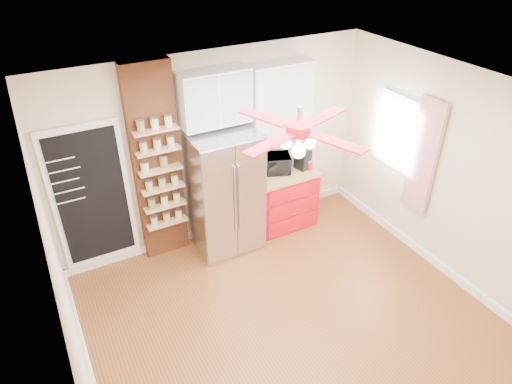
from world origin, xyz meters
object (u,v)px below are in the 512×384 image
toaster_oven (273,164)px  coffee_maker (303,159)px  ceiling_fan (299,130)px  red_cabinet (283,198)px  pantry_jar_oats (145,167)px  fridge (225,192)px  canister_left (309,165)px

toaster_oven → coffee_maker: 0.44m
ceiling_fan → toaster_oven: size_ratio=2.98×
red_cabinet → pantry_jar_oats: size_ratio=7.66×
fridge → red_cabinet: 1.06m
toaster_oven → coffee_maker: size_ratio=1.58×
red_cabinet → ceiling_fan: 2.75m
canister_left → ceiling_fan: bearing=-129.2°
ceiling_fan → pantry_jar_oats: bearing=120.1°
canister_left → pantry_jar_oats: pantry_jar_oats is taller
ceiling_fan → coffee_maker: size_ratio=4.72×
red_cabinet → pantry_jar_oats: 2.19m
coffee_maker → toaster_oven: bearing=150.8°
coffee_maker → red_cabinet: bearing=160.1°
canister_left → red_cabinet: bearing=164.8°
fridge → ceiling_fan: size_ratio=1.25×
fridge → canister_left: size_ratio=13.73×
ceiling_fan → toaster_oven: 2.38m
toaster_oven → pantry_jar_oats: size_ratio=3.82×
fridge → pantry_jar_oats: (-0.99, 0.16, 0.56)m
coffee_maker → pantry_jar_oats: size_ratio=2.42×
ceiling_fan → canister_left: 2.51m
fridge → toaster_oven: size_ratio=3.73×
fridge → pantry_jar_oats: fridge is taller
fridge → ceiling_fan: ceiling_fan is taller
red_cabinet → toaster_oven: 0.60m
pantry_jar_oats → red_cabinet: bearing=-3.3°
fridge → canister_left: bearing=-2.2°
ceiling_fan → pantry_jar_oats: (-1.04, 1.79, -0.99)m
red_cabinet → pantry_jar_oats: bearing=176.7°
coffee_maker → canister_left: (0.07, -0.07, -0.08)m
red_cabinet → ceiling_fan: size_ratio=0.67×
fridge → canister_left: (1.34, -0.05, 0.09)m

